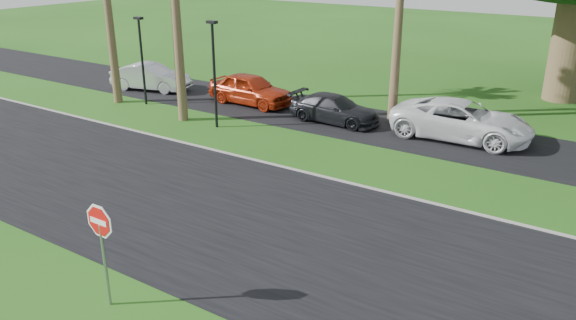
% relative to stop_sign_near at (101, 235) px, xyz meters
% --- Properties ---
extents(ground, '(120.00, 120.00, 0.00)m').
position_rel_stop_sign_near_xyz_m(ground, '(-0.50, 3.00, -1.77)').
color(ground, '#1F5014').
rests_on(ground, ground).
extents(road, '(120.00, 8.00, 0.02)m').
position_rel_stop_sign_near_xyz_m(road, '(-0.50, 5.00, -1.76)').
color(road, black).
rests_on(road, ground).
extents(parking_strip, '(120.00, 5.00, 0.02)m').
position_rel_stop_sign_near_xyz_m(parking_strip, '(-0.50, 15.50, -1.76)').
color(parking_strip, black).
rests_on(parking_strip, ground).
extents(curb, '(120.00, 0.12, 0.06)m').
position_rel_stop_sign_near_xyz_m(curb, '(-0.50, 9.05, -1.74)').
color(curb, gray).
rests_on(curb, ground).
extents(stop_sign_near, '(1.05, 0.07, 2.62)m').
position_rel_stop_sign_near_xyz_m(stop_sign_near, '(0.00, 0.00, 0.00)').
color(stop_sign_near, gray).
rests_on(stop_sign_near, ground).
extents(streetlight_left, '(0.45, 0.25, 4.34)m').
position_rel_stop_sign_near_xyz_m(streetlight_left, '(-12.00, 12.50, 0.72)').
color(streetlight_left, black).
rests_on(streetlight_left, ground).
extents(streetlight_right, '(0.45, 0.25, 4.64)m').
position_rel_stop_sign_near_xyz_m(streetlight_right, '(-6.50, 11.50, 0.88)').
color(streetlight_right, black).
rests_on(streetlight_right, ground).
extents(car_silver, '(4.62, 2.56, 1.44)m').
position_rel_stop_sign_near_xyz_m(car_silver, '(-13.92, 14.75, -1.05)').
color(car_silver, silver).
rests_on(car_silver, ground).
extents(car_red, '(4.61, 2.02, 1.54)m').
position_rel_stop_sign_near_xyz_m(car_red, '(-7.51, 15.40, -1.00)').
color(car_red, '#A8280E').
rests_on(car_red, ground).
extents(car_dark, '(4.28, 1.79, 1.23)m').
position_rel_stop_sign_near_xyz_m(car_dark, '(-2.47, 14.99, -1.16)').
color(car_dark, black).
rests_on(car_dark, ground).
extents(car_minivan, '(5.81, 2.86, 1.59)m').
position_rel_stop_sign_near_xyz_m(car_minivan, '(3.06, 15.79, -0.98)').
color(car_minivan, white).
rests_on(car_minivan, ground).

